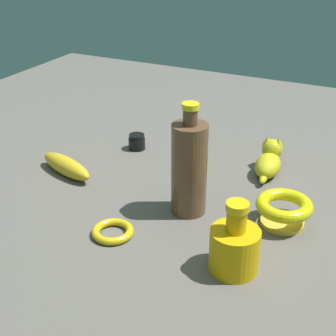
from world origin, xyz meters
name	(u,v)px	position (x,y,z in m)	size (l,w,h in m)	color
ground	(168,196)	(0.00, 0.00, 0.00)	(2.00, 2.00, 0.00)	#5B5651
bangle	(113,231)	(0.19, -0.03, 0.01)	(0.09, 0.09, 0.02)	gold
bowl	(284,209)	(0.00, 0.27, 0.04)	(0.12, 0.12, 0.06)	gold
cat_figurine	(269,160)	(-0.22, 0.18, 0.03)	(0.15, 0.07, 0.08)	gold
banana	(66,166)	(0.02, -0.28, 0.02)	(0.18, 0.05, 0.05)	gold
bottle_short	(234,247)	(0.18, 0.22, 0.05)	(0.09, 0.09, 0.14)	#D6A108
bottle_tall	(189,168)	(0.04, 0.07, 0.11)	(0.08, 0.08, 0.25)	brown
nail_polish_jar	(137,142)	(-0.20, -0.19, 0.02)	(0.05, 0.05, 0.04)	black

